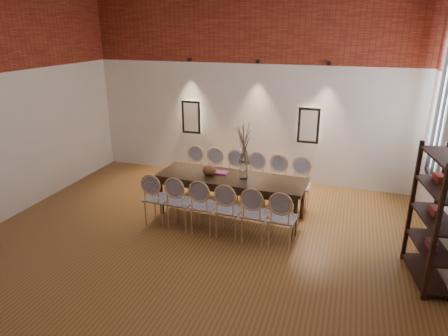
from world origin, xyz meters
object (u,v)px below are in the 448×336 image
(chair_near_a, at_px, (158,198))
(chair_near_d, at_px, (229,209))
(book, at_px, (220,173))
(chair_far_a, at_px, (192,172))
(shelving_rack, at_px, (436,219))
(chair_far_d, at_px, (254,180))
(vase, at_px, (244,170))
(chair_near_c, at_px, (204,205))
(chair_far_e, at_px, (276,183))
(chair_near_f, at_px, (282,218))
(chair_far_c, at_px, (232,177))
(dining_table, at_px, (231,197))
(bowl, at_px, (209,170))
(chair_near_b, at_px, (181,202))
(chair_far_f, at_px, (299,186))
(chair_near_e, at_px, (255,214))
(chair_far_b, at_px, (212,174))

(chair_near_a, bearing_deg, chair_near_d, 0.00)
(chair_near_d, bearing_deg, book, 119.79)
(chair_far_a, relative_size, shelving_rack, 0.52)
(chair_far_d, xyz_separation_m, vase, (-0.02, -0.70, 0.43))
(chair_near_c, relative_size, chair_far_e, 1.00)
(chair_near_f, bearing_deg, chair_far_c, 132.90)
(dining_table, bearing_deg, chair_far_d, 72.79)
(dining_table, xyz_separation_m, bowl, (-0.39, -0.03, 0.46))
(book, height_order, shelving_rack, shelving_rack)
(chair_near_d, bearing_deg, chair_near_b, -180.00)
(chair_near_a, xyz_separation_m, chair_near_c, (0.86, -0.04, 0.00))
(chair_near_b, height_order, shelving_rack, shelving_rack)
(chair_far_f, bearing_deg, chair_far_a, -0.00)
(dining_table, bearing_deg, chair_near_e, -47.10)
(chair_near_b, height_order, bowl, chair_near_b)
(chair_near_a, distance_m, chair_near_f, 2.15)
(chair_near_a, xyz_separation_m, shelving_rack, (4.16, -0.36, 0.43))
(dining_table, bearing_deg, chair_far_f, 32.85)
(chair_far_e, xyz_separation_m, shelving_rack, (2.38, -1.67, 0.43))
(chair_near_e, distance_m, book, 1.22)
(chair_near_c, height_order, chair_far_d, same)
(chair_near_a, bearing_deg, chair_far_f, 32.85)
(chair_near_c, xyz_separation_m, vase, (0.47, 0.68, 0.43))
(dining_table, distance_m, chair_near_b, 0.95)
(chair_near_a, bearing_deg, chair_far_d, 47.10)
(chair_near_d, relative_size, bowl, 3.92)
(chair_near_e, bearing_deg, chair_far_d, 107.21)
(chair_far_b, distance_m, chair_far_e, 1.29)
(chair_near_f, bearing_deg, chair_near_a, -180.00)
(book, bearing_deg, chair_far_e, 32.00)
(chair_near_b, relative_size, chair_far_a, 1.00)
(dining_table, distance_m, vase, 0.57)
(chair_far_a, height_order, chair_far_e, same)
(dining_table, xyz_separation_m, chair_near_c, (-0.24, -0.69, 0.09))
(shelving_rack, bearing_deg, chair_near_d, 164.41)
(chair_far_c, relative_size, chair_far_d, 1.00)
(dining_table, xyz_separation_m, chair_far_f, (1.11, 0.65, 0.09))
(dining_table, distance_m, chair_near_f, 1.29)
(chair_near_d, bearing_deg, dining_table, 107.21)
(chair_near_b, relative_size, chair_far_f, 1.00)
(vase, bearing_deg, chair_far_a, 149.54)
(chair_near_d, xyz_separation_m, shelving_rack, (2.87, -0.30, 0.43))
(chair_near_a, relative_size, book, 3.62)
(chair_near_b, xyz_separation_m, book, (0.44, 0.77, 0.30))
(chair_near_f, height_order, chair_far_b, same)
(chair_near_f, relative_size, chair_far_d, 1.00)
(chair_near_e, height_order, bowl, chair_near_e)
(vase, xyz_separation_m, shelving_rack, (2.82, -1.00, 0.00))
(dining_table, relative_size, book, 9.95)
(bowl, bearing_deg, chair_far_c, 74.57)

